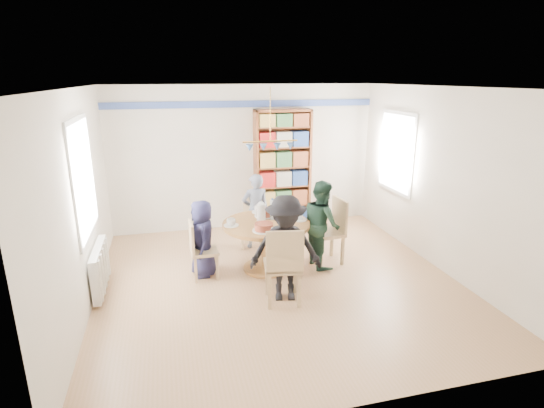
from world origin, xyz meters
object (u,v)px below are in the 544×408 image
object	(u,v)px
chair_right	(332,228)
person_near	(285,249)
radiator	(100,268)
person_left	(203,238)
person_right	(322,224)
chair_left	(199,247)
bookshelf	(282,170)
dining_table	(266,235)
chair_near	(284,263)
chair_far	(253,219)
person_far	(256,211)

from	to	relation	value
chair_right	person_near	world-z (taller)	person_near
person_near	radiator	bearing A→B (deg)	173.88
person_left	person_right	distance (m)	1.81
radiator	chair_left	distance (m)	1.35
radiator	person_near	distance (m)	2.52
chair_right	bookshelf	world-z (taller)	bookshelf
chair_left	person_near	bearing A→B (deg)	-40.35
person_near	person_left	bearing A→B (deg)	147.20
chair_left	person_left	xyz separation A→B (m)	(0.06, 0.09, 0.10)
chair_right	person_right	bearing A→B (deg)	-160.54
radiator	chair_right	bearing A→B (deg)	3.16
dining_table	person_left	distance (m)	0.94
chair_left	chair_right	distance (m)	2.08
chair_right	person_left	bearing A→B (deg)	179.88
chair_near	person_right	bearing A→B (deg)	49.17
chair_far	person_near	size ratio (longest dim) A/B	0.61
chair_far	person_near	distance (m)	1.93
chair_left	bookshelf	world-z (taller)	bookshelf
chair_right	person_far	xyz separation A→B (m)	(-1.04, 0.88, 0.08)
chair_left	bookshelf	xyz separation A→B (m)	(1.77, 1.94, 0.63)
chair_right	bookshelf	distance (m)	1.95
chair_right	chair_far	distance (m)	1.43
chair_right	chair_far	xyz separation A→B (m)	(-1.06, 0.95, -0.09)
person_left	person_near	xyz separation A→B (m)	(0.98, -0.97, 0.13)
person_far	bookshelf	world-z (taller)	bookshelf
person_left	person_right	size ratio (longest dim) A/B	0.85
chair_near	person_left	bearing A→B (deg)	129.39
radiator	person_left	world-z (taller)	person_left
person_left	person_right	world-z (taller)	person_right
radiator	person_near	size ratio (longest dim) A/B	0.71
chair_near	person_far	bearing A→B (deg)	88.21
radiator	person_far	xyz separation A→B (m)	(2.37, 1.07, 0.30)
person_near	bookshelf	xyz separation A→B (m)	(0.74, 2.82, 0.40)
person_far	person_near	xyz separation A→B (m)	(0.00, -1.85, 0.06)
dining_table	person_near	xyz separation A→B (m)	(0.04, -0.93, 0.15)
chair_left	chair_right	xyz separation A→B (m)	(2.07, 0.08, 0.09)
person_far	bookshelf	distance (m)	1.30
person_right	person_far	world-z (taller)	person_right
chair_left	person_left	bearing A→B (deg)	55.38
dining_table	chair_right	world-z (taller)	chair_right
radiator	chair_far	world-z (taller)	chair_far
chair_near	person_near	bearing A→B (deg)	65.91
dining_table	chair_right	xyz separation A→B (m)	(1.07, 0.03, 0.01)
chair_near	dining_table	bearing A→B (deg)	88.47
chair_right	chair_far	world-z (taller)	chair_right
chair_left	chair_right	size ratio (longest dim) A/B	0.84
dining_table	person_near	distance (m)	0.94
person_near	chair_near	bearing A→B (deg)	-102.12
bookshelf	person_left	bearing A→B (deg)	-132.83
chair_left	chair_far	world-z (taller)	chair_left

